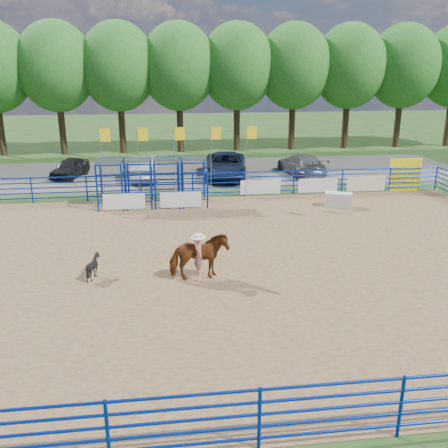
{
  "coord_description": "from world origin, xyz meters",
  "views": [
    {
      "loc": [
        -1.76,
        -18.16,
        7.62
      ],
      "look_at": [
        0.68,
        1.0,
        1.3
      ],
      "focal_mm": 40.0,
      "sensor_mm": 36.0,
      "label": 1
    }
  ],
  "objects": [
    {
      "name": "ground",
      "position": [
        0.0,
        0.0,
        0.0
      ],
      "size": [
        120.0,
        120.0,
        0.0
      ],
      "primitive_type": "plane",
      "color": "#345421",
      "rests_on": "ground"
    },
    {
      "name": "car_c",
      "position": [
        2.6,
        15.18,
        0.84
      ],
      "size": [
        3.52,
        6.27,
        1.66
      ],
      "primitive_type": "imported",
      "rotation": [
        0.0,
        0.0,
        -0.13
      ],
      "color": "#141A34",
      "rests_on": "gravel_strip"
    },
    {
      "name": "treeline",
      "position": [
        0.0,
        26.0,
        7.53
      ],
      "size": [
        56.4,
        6.4,
        11.24
      ],
      "color": "#3F2B19",
      "rests_on": "ground"
    },
    {
      "name": "chute_assembly",
      "position": [
        -1.9,
        8.84,
        1.26
      ],
      "size": [
        19.32,
        2.41,
        4.2
      ],
      "color": "#0728A2",
      "rests_on": "ground"
    },
    {
      "name": "announcer_table",
      "position": [
        7.78,
        7.18,
        0.4
      ],
      "size": [
        1.58,
        1.15,
        0.77
      ],
      "primitive_type": "cube",
      "rotation": [
        0.0,
        0.0,
        -0.38
      ],
      "color": "silver",
      "rests_on": "arena_dirt"
    },
    {
      "name": "car_d",
      "position": [
        7.98,
        15.36,
        0.74
      ],
      "size": [
        2.7,
        5.29,
        1.47
      ],
      "primitive_type": "imported",
      "rotation": [
        0.0,
        0.0,
        3.27
      ],
      "color": "#57575A",
      "rests_on": "gravel_strip"
    },
    {
      "name": "horse_and_rider",
      "position": [
        -0.55,
        -1.47,
        0.97
      ],
      "size": [
        2.18,
        1.18,
        2.46
      ],
      "color": "brown",
      "rests_on": "arena_dirt"
    },
    {
      "name": "car_b",
      "position": [
        -2.93,
        15.34,
        0.82
      ],
      "size": [
        1.79,
        4.96,
        1.63
      ],
      "primitive_type": "imported",
      "rotation": [
        0.0,
        0.0,
        3.16
      ],
      "color": "gray",
      "rests_on": "gravel_strip"
    },
    {
      "name": "gravel_strip",
      "position": [
        0.0,
        17.0,
        0.01
      ],
      "size": [
        40.0,
        10.0,
        0.01
      ],
      "primitive_type": "cube",
      "color": "#656159",
      "rests_on": "ground"
    },
    {
      "name": "perimeter_fence",
      "position": [
        0.0,
        0.0,
        0.75
      ],
      "size": [
        30.1,
        20.1,
        1.5
      ],
      "color": "#0728A2",
      "rests_on": "ground"
    },
    {
      "name": "arena_dirt",
      "position": [
        0.0,
        0.0,
        0.01
      ],
      "size": [
        30.0,
        20.0,
        0.02
      ],
      "primitive_type": "cube",
      "color": "olive",
      "rests_on": "ground"
    },
    {
      "name": "calf",
      "position": [
        -4.38,
        -0.82,
        0.47
      ],
      "size": [
        1.06,
        1.03,
        0.9
      ],
      "primitive_type": "imported",
      "rotation": [
        0.0,
        0.0,
        2.08
      ],
      "color": "black",
      "rests_on": "arena_dirt"
    },
    {
      "name": "car_a",
      "position": [
        -7.99,
        16.6,
        0.66
      ],
      "size": [
        2.57,
        4.1,
        1.3
      ],
      "primitive_type": "imported",
      "rotation": [
        0.0,
        0.0,
        -0.29
      ],
      "color": "black",
      "rests_on": "gravel_strip"
    }
  ]
}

